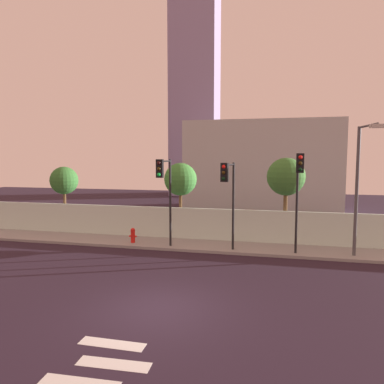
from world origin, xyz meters
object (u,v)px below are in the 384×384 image
traffic_light_right (229,187)px  roadside_tree_midleft (180,180)px  fire_hydrant (133,235)px  roadside_tree_leftmost (64,181)px  roadside_tree_midright (286,177)px  traffic_light_left (165,184)px  traffic_light_center (298,182)px  street_lamp_curbside (360,179)px

traffic_light_right → roadside_tree_midleft: 4.88m
fire_hydrant → roadside_tree_leftmost: (-5.85, 2.58, 2.75)m
roadside_tree_midright → traffic_light_left: bearing=-149.1°
traffic_light_left → traffic_light_center: (6.54, 0.31, 0.16)m
traffic_light_left → fire_hydrant: bearing=154.8°
traffic_light_center → fire_hydrant: size_ratio=5.98×
fire_hydrant → roadside_tree_midleft: (2.07, 2.58, 2.95)m
traffic_light_left → roadside_tree_leftmost: (-8.06, 3.62, -0.22)m
traffic_light_left → roadside_tree_midright: bearing=30.9°
traffic_light_right → traffic_light_left: bearing=-178.3°
traffic_light_center → roadside_tree_midright: bearing=98.5°
traffic_light_left → fire_hydrant: 3.84m
street_lamp_curbside → fire_hydrant: 11.99m
roadside_tree_leftmost → traffic_light_left: bearing=-24.2°
fire_hydrant → roadside_tree_midright: 9.21m
roadside_tree_midright → roadside_tree_midleft: bearing=180.0°
traffic_light_right → traffic_light_center: bearing=3.6°
traffic_light_right → street_lamp_curbside: bearing=5.6°
traffic_light_right → roadside_tree_leftmost: 11.84m
street_lamp_curbside → roadside_tree_leftmost: size_ratio=1.44×
traffic_light_right → fire_hydrant: bearing=170.2°
street_lamp_curbside → roadside_tree_leftmost: bearing=170.4°
traffic_light_left → roadside_tree_midright: roadside_tree_midright is taller
traffic_light_left → street_lamp_curbside: bearing=4.2°
traffic_light_left → traffic_light_right: bearing=1.7°
traffic_light_left → roadside_tree_leftmost: 8.84m
traffic_light_center → traffic_light_right: traffic_light_center is taller
traffic_light_right → fire_hydrant: traffic_light_right is taller
street_lamp_curbside → roadside_tree_midright: street_lamp_curbside is taller
roadside_tree_midleft → roadside_tree_leftmost: bearing=180.0°
roadside_tree_midright → fire_hydrant: bearing=-162.7°
traffic_light_center → roadside_tree_leftmost: size_ratio=1.15×
traffic_light_left → roadside_tree_midleft: traffic_light_left is taller
roadside_tree_leftmost → roadside_tree_midleft: bearing=0.0°
street_lamp_curbside → roadside_tree_leftmost: 17.63m
roadside_tree_leftmost → roadside_tree_midleft: (7.92, 0.00, 0.19)m
roadside_tree_leftmost → traffic_light_center: bearing=-12.8°
roadside_tree_leftmost → roadside_tree_midright: roadside_tree_midright is taller
street_lamp_curbside → fire_hydrant: bearing=178.3°
traffic_light_right → street_lamp_curbside: 6.12m
traffic_light_center → street_lamp_curbside: size_ratio=0.80×
street_lamp_curbside → traffic_light_left: bearing=-175.8°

